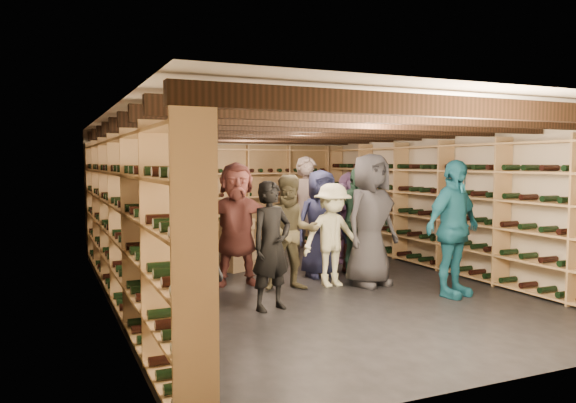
% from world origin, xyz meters
% --- Properties ---
extents(ground, '(8.00, 8.00, 0.00)m').
position_xyz_m(ground, '(0.00, 0.00, 0.00)').
color(ground, black).
rests_on(ground, ground).
extents(walls, '(5.52, 8.02, 2.40)m').
position_xyz_m(walls, '(0.00, 0.00, 1.20)').
color(walls, '#C0B196').
rests_on(walls, ground).
extents(ceiling, '(5.50, 8.00, 0.01)m').
position_xyz_m(ceiling, '(0.00, 0.00, 2.40)').
color(ceiling, beige).
rests_on(ceiling, walls).
extents(ceiling_joists, '(5.40, 7.12, 0.18)m').
position_xyz_m(ceiling_joists, '(0.00, 0.00, 2.26)').
color(ceiling_joists, black).
rests_on(ceiling_joists, ground).
extents(wine_rack_left, '(0.32, 7.50, 2.15)m').
position_xyz_m(wine_rack_left, '(-2.57, 0.00, 1.08)').
color(wine_rack_left, '#AA8552').
rests_on(wine_rack_left, ground).
extents(wine_rack_right, '(0.32, 7.50, 2.15)m').
position_xyz_m(wine_rack_right, '(2.57, 0.00, 1.08)').
color(wine_rack_right, '#AA8552').
rests_on(wine_rack_right, ground).
extents(wine_rack_back, '(4.70, 0.30, 2.15)m').
position_xyz_m(wine_rack_back, '(0.00, 3.83, 1.07)').
color(wine_rack_back, '#AA8552').
rests_on(wine_rack_back, ground).
extents(crate_stack_left, '(0.59, 0.50, 0.85)m').
position_xyz_m(crate_stack_left, '(-0.56, 1.39, 0.42)').
color(crate_stack_left, tan).
rests_on(crate_stack_left, ground).
extents(crate_stack_right, '(0.50, 0.34, 0.68)m').
position_xyz_m(crate_stack_right, '(-0.25, 2.37, 0.34)').
color(crate_stack_right, tan).
rests_on(crate_stack_right, ground).
extents(crate_loose, '(0.57, 0.44, 0.17)m').
position_xyz_m(crate_loose, '(1.58, 2.28, 0.09)').
color(crate_loose, tan).
rests_on(crate_loose, ground).
extents(person_0, '(0.92, 0.69, 1.70)m').
position_xyz_m(person_0, '(-2.18, -1.67, 0.85)').
color(person_0, black).
rests_on(person_0, ground).
extents(person_1, '(0.65, 0.52, 1.56)m').
position_xyz_m(person_1, '(-0.97, -1.15, 0.78)').
color(person_1, black).
rests_on(person_1, ground).
extents(person_2, '(0.89, 0.76, 1.62)m').
position_xyz_m(person_2, '(-0.32, -0.28, 0.81)').
color(person_2, brown).
rests_on(person_2, ground).
extents(person_3, '(0.98, 0.59, 1.49)m').
position_xyz_m(person_3, '(0.32, -0.29, 0.74)').
color(person_3, beige).
rests_on(person_3, ground).
extents(person_4, '(1.15, 0.72, 1.82)m').
position_xyz_m(person_4, '(1.49, -1.49, 0.91)').
color(person_4, '#185B72').
rests_on(person_4, ground).
extents(person_5, '(1.74, 0.89, 1.79)m').
position_xyz_m(person_5, '(-0.92, 0.33, 0.90)').
color(person_5, brown).
rests_on(person_5, ground).
extents(person_6, '(0.86, 0.60, 1.67)m').
position_xyz_m(person_6, '(0.48, 0.38, 0.84)').
color(person_6, '#1E2245').
rests_on(person_6, ground).
extents(person_7, '(0.81, 0.67, 1.89)m').
position_xyz_m(person_7, '(0.56, 1.05, 0.94)').
color(person_7, gray).
rests_on(person_7, ground).
extents(person_8, '(0.94, 0.85, 1.58)m').
position_xyz_m(person_8, '(1.29, 0.49, 0.79)').
color(person_8, '#481C1A').
rests_on(person_8, ground).
extents(person_9, '(1.11, 0.90, 1.49)m').
position_xyz_m(person_9, '(-1.77, 0.51, 0.75)').
color(person_9, '#B9B7AA').
rests_on(person_9, ground).
extents(person_10, '(1.07, 0.63, 1.72)m').
position_xyz_m(person_10, '(0.93, 0.07, 0.86)').
color(person_10, '#224433').
rests_on(person_10, ground).
extents(person_11, '(1.58, 0.90, 1.62)m').
position_xyz_m(person_11, '(1.54, 1.30, 0.81)').
color(person_11, '#855F98').
rests_on(person_11, ground).
extents(person_12, '(1.07, 0.85, 1.91)m').
position_xyz_m(person_12, '(0.85, -0.47, 0.96)').
color(person_12, '#2F2F34').
rests_on(person_12, ground).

